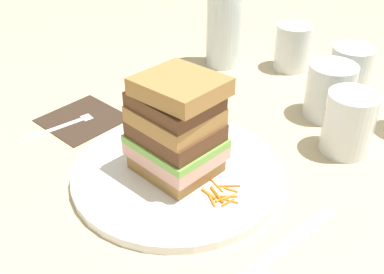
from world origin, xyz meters
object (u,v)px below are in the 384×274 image
(empty_tumbler_3, at_px, (292,47))
(empty_tumbler_2, at_px, (350,72))
(water_bottle, at_px, (224,8))
(main_plate, at_px, (176,172))
(napkin_dark, at_px, (82,119))
(knife, at_px, (278,250))
(empty_tumbler_0, at_px, (330,91))
(sandwich, at_px, (176,127))
(juice_glass, at_px, (348,127))
(fork, at_px, (70,122))

(empty_tumbler_3, bearing_deg, empty_tumbler_2, -7.05)
(empty_tumbler_2, bearing_deg, water_bottle, -164.26)
(empty_tumbler_3, bearing_deg, main_plate, -75.48)
(napkin_dark, distance_m, knife, 0.41)
(main_plate, relative_size, water_bottle, 1.11)
(empty_tumbler_2, bearing_deg, empty_tumbler_0, -79.77)
(water_bottle, relative_size, empty_tumbler_0, 2.84)
(knife, relative_size, empty_tumbler_2, 2.17)
(water_bottle, xyz_separation_m, empty_tumbler_0, (0.26, -0.02, -0.07))
(sandwich, height_order, empty_tumbler_3, sandwich)
(empty_tumbler_3, bearing_deg, water_bottle, -141.41)
(main_plate, relative_size, knife, 1.46)
(empty_tumbler_2, bearing_deg, sandwich, -94.89)
(sandwich, distance_m, water_bottle, 0.38)
(napkin_dark, relative_size, empty_tumbler_2, 1.30)
(main_plate, height_order, water_bottle, water_bottle)
(main_plate, height_order, empty_tumbler_3, empty_tumbler_3)
(napkin_dark, bearing_deg, knife, 1.25)
(main_plate, height_order, napkin_dark, main_plate)
(knife, bearing_deg, juice_glass, 104.16)
(water_bottle, relative_size, empty_tumbler_3, 2.89)
(water_bottle, bearing_deg, main_plate, -56.04)
(fork, relative_size, knife, 0.83)
(sandwich, xyz_separation_m, empty_tumbler_3, (-0.11, 0.40, -0.04))
(juice_glass, bearing_deg, napkin_dark, -144.94)
(knife, xyz_separation_m, empty_tumbler_2, (-0.15, 0.39, 0.04))
(juice_glass, bearing_deg, main_plate, -118.84)
(fork, bearing_deg, empty_tumbler_2, 58.68)
(empty_tumbler_0, xyz_separation_m, empty_tumbler_2, (-0.02, 0.09, -0.00))
(main_plate, xyz_separation_m, napkin_dark, (-0.22, -0.02, -0.00))
(water_bottle, height_order, empty_tumbler_2, water_bottle)
(napkin_dark, bearing_deg, fork, -94.99)
(juice_glass, relative_size, empty_tumbler_2, 1.04)
(juice_glass, height_order, water_bottle, water_bottle)
(fork, xyz_separation_m, empty_tumbler_2, (0.26, 0.42, 0.04))
(fork, distance_m, empty_tumbler_2, 0.50)
(sandwich, bearing_deg, knife, -2.27)
(fork, distance_m, juice_glass, 0.44)
(juice_glass, xyz_separation_m, empty_tumbler_0, (-0.08, 0.07, 0.00))
(juice_glass, bearing_deg, fork, -142.71)
(water_bottle, bearing_deg, juice_glass, -14.52)
(napkin_dark, bearing_deg, empty_tumbler_3, 74.31)
(juice_glass, relative_size, empty_tumbler_3, 1.05)
(empty_tumbler_0, distance_m, empty_tumbler_2, 0.09)
(empty_tumbler_3, bearing_deg, fork, -105.18)
(fork, bearing_deg, water_bottle, 88.24)
(napkin_dark, bearing_deg, main_plate, 4.01)
(sandwich, height_order, empty_tumbler_2, sandwich)
(sandwich, relative_size, water_bottle, 0.55)
(fork, relative_size, empty_tumbler_3, 1.83)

